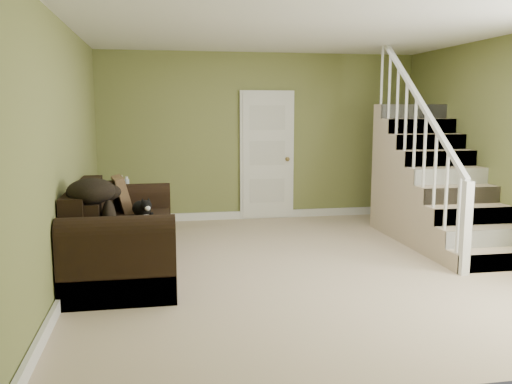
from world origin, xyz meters
name	(u,v)px	position (x,y,z in m)	size (l,w,h in m)	color
floor	(306,266)	(0.00, 0.00, 0.00)	(5.00, 5.50, 0.01)	#C4A88D
ceiling	(309,25)	(0.00, 0.00, 2.60)	(5.00, 5.50, 0.01)	white
wall_back	(260,137)	(0.00, 2.75, 1.30)	(5.00, 0.04, 2.60)	olive
wall_front	(433,183)	(0.00, -2.75, 1.30)	(5.00, 0.04, 2.60)	olive
wall_left	(66,153)	(-2.50, 0.00, 1.30)	(0.04, 5.50, 2.60)	olive
baseboard_back	(261,214)	(0.00, 2.72, 0.06)	(5.00, 0.04, 0.12)	white
baseboard_left	(75,272)	(-2.47, 0.00, 0.06)	(0.04, 5.50, 0.12)	white
baseboard_right	(505,250)	(2.47, 0.00, 0.06)	(0.04, 5.50, 0.12)	white
door	(267,156)	(0.10, 2.71, 1.01)	(0.86, 0.12, 2.02)	white
staircase	(431,191)	(1.99, 0.97, 0.64)	(1.00, 2.51, 2.82)	#C4A88D
sofa	(120,238)	(-2.02, 0.18, 0.36)	(1.03, 2.37, 0.94)	black
side_table	(122,217)	(-2.08, 1.54, 0.32)	(0.53, 0.53, 0.86)	black
cat	(141,209)	(-1.80, 0.55, 0.60)	(0.32, 0.51, 0.25)	black
banana	(145,224)	(-1.74, 0.02, 0.53)	(0.05, 0.18, 0.05)	yellow
throw_pillow	(122,195)	(-2.03, 0.97, 0.71)	(0.11, 0.44, 0.44)	#49311D
throw_blanket	(91,191)	(-2.22, -0.46, 0.97)	(0.44, 0.58, 0.24)	black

